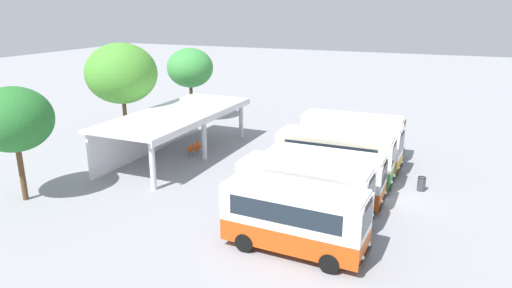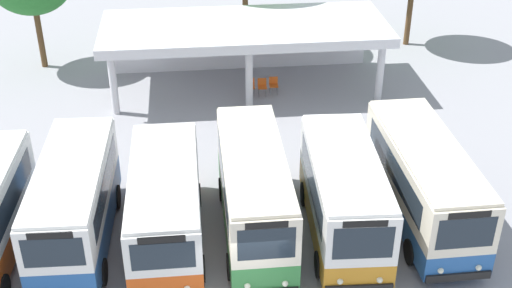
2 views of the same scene
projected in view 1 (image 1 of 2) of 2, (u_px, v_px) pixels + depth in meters
The scene contains 15 objects.
ground_plane at pixel (392, 195), 27.45m from camera, with size 180.00×180.00×0.00m, color #939399.
city_bus_nearest_orange at pixel (295, 216), 20.72m from camera, with size 2.61×6.75×3.22m.
city_bus_second_in_row at pixel (304, 190), 23.59m from camera, with size 2.48×7.02×3.22m.
city_bus_middle_cream at pixel (324, 174), 26.22m from camera, with size 2.45×6.89×2.95m.
city_bus_fourth_amber at pixel (335, 156), 28.89m from camera, with size 2.25×7.37×3.32m.
city_bus_fifth_blue at pixel (352, 145), 31.40m from camera, with size 2.61×6.76×3.23m.
city_bus_far_end_green at pixel (352, 133), 34.33m from camera, with size 2.43×7.60×3.15m.
terminal_canopy at pixel (170, 121), 34.26m from camera, with size 14.03×5.58×3.40m.
waiting_chair_end_by_column at pixel (191, 150), 34.42m from camera, with size 0.45×0.45×0.86m.
waiting_chair_second_from_end at pixel (196, 148), 34.91m from camera, with size 0.45×0.45×0.86m.
waiting_chair_middle_seat at pixel (198, 146), 35.46m from camera, with size 0.45×0.45×0.86m.
roadside_tree_behind_canopy at pixel (121, 74), 35.54m from camera, with size 5.56×5.56×8.26m.
roadside_tree_east_of_canopy at pixel (190, 68), 43.86m from camera, with size 4.44×4.44×7.13m.
roadside_tree_west_of_canopy at pixel (13, 120), 25.45m from camera, with size 4.33×4.33×6.70m.
litter_bin_apron at pixel (421, 184), 28.00m from camera, with size 0.49×0.49×0.90m.
Camera 1 is at (-26.54, -2.56, 10.92)m, focal length 31.96 mm.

